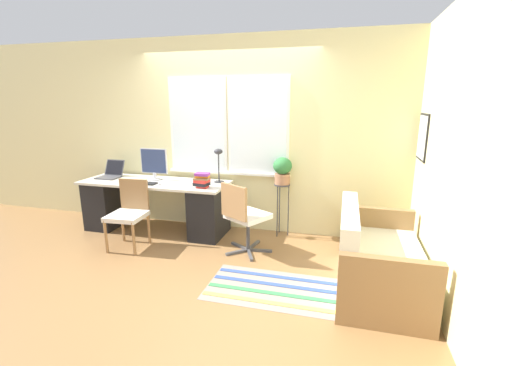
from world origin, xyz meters
The scene contains 16 objects.
ground_plane centered at (0.00, 0.00, 0.00)m, with size 14.00×14.00×0.00m, color olive.
wall_back_with_window centered at (0.00, 0.78, 1.35)m, with size 9.00×0.12×2.70m.
wall_right_with_picture centered at (2.49, 0.00, 1.35)m, with size 0.08×9.00×2.70m.
desk centered at (-0.98, 0.35, 0.39)m, with size 2.11×0.70×0.73m.
laptop centered at (-1.75, 0.42, 0.78)m, with size 0.30×0.34×0.24m.
monitor centered at (-1.03, 0.45, 0.96)m, with size 0.40×0.19×0.45m.
keyboard centered at (-1.06, 0.18, 0.74)m, with size 0.39×0.14×0.02m.
mouse centered at (-0.80, 0.17, 0.74)m, with size 0.03×0.06×0.03m.
desk_lamp centered at (-0.08, 0.53, 1.07)m, with size 0.14×0.14×0.47m.
book_stack centered at (-0.19, 0.19, 0.83)m, with size 0.21×0.18×0.20m.
desk_chair_wooden centered at (-1.02, -0.23, 0.47)m, with size 0.46×0.47×0.86m.
office_chair_swivel centered at (0.46, -0.06, 0.49)m, with size 0.60×0.62×0.89m.
couch_loveseat centered at (1.95, -0.50, 0.28)m, with size 0.80×1.42×0.82m.
plant_stand centered at (0.80, 0.63, 0.62)m, with size 0.22×0.22×0.74m.
potted_plant centered at (0.80, 0.63, 0.94)m, with size 0.25×0.25×0.36m.
floor_rug_striped centered at (0.99, -0.80, 0.00)m, with size 1.34×0.73×0.01m.
Camera 1 is at (1.60, -3.82, 1.85)m, focal length 24.00 mm.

